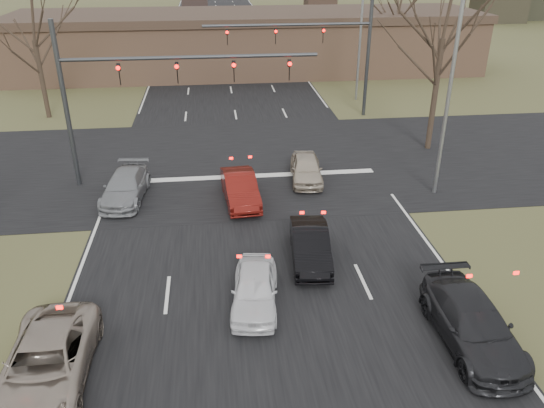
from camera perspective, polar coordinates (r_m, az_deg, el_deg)
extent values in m
plane|color=#474826|center=(16.74, 0.58, -14.99)|extent=(360.00, 360.00, 0.00)
cube|color=black|center=(73.30, -5.51, 17.70)|extent=(14.00, 300.00, 0.02)
cube|color=black|center=(29.63, -3.01, 4.52)|extent=(200.00, 14.00, 0.02)
cube|color=#91694E|center=(51.33, -2.56, 16.62)|extent=(42.00, 10.00, 4.60)
cube|color=#38281E|center=(50.94, -2.62, 19.56)|extent=(42.40, 10.40, 0.70)
cylinder|color=#383A3D|center=(27.30, -21.28, 9.66)|extent=(0.24, 0.24, 8.00)
cylinder|color=#383A3D|center=(25.92, -8.76, 15.33)|extent=(12.00, 0.18, 0.18)
imported|color=black|center=(26.39, -16.09, 13.27)|extent=(0.16, 0.20, 1.00)
imported|color=black|center=(26.09, -10.15, 13.73)|extent=(0.16, 0.20, 1.00)
imported|color=black|center=(26.07, -4.12, 14.05)|extent=(0.16, 0.20, 1.00)
imported|color=black|center=(26.32, 1.87, 14.22)|extent=(0.16, 0.20, 1.00)
cylinder|color=#383A3D|center=(37.66, 10.26, 15.25)|extent=(0.24, 0.24, 8.00)
cylinder|color=#383A3D|center=(36.14, 1.69, 18.72)|extent=(11.00, 0.18, 0.18)
imported|color=black|center=(36.64, 5.51, 17.62)|extent=(0.16, 0.20, 1.00)
imported|color=black|center=(36.14, 0.38, 17.61)|extent=(0.16, 0.20, 1.00)
imported|color=black|center=(35.90, -4.84, 17.46)|extent=(0.16, 0.20, 1.00)
cylinder|color=gray|center=(25.55, 18.53, 11.37)|extent=(0.18, 0.18, 10.00)
cylinder|color=gray|center=(41.42, 9.50, 17.71)|extent=(0.18, 0.18, 10.00)
cylinder|color=black|center=(32.10, 17.10, 11.06)|extent=(0.32, 0.32, 6.33)
cylinder|color=black|center=(40.04, -23.50, 12.15)|extent=(0.32, 0.32, 5.23)
cylinder|color=black|center=(50.99, 13.05, 16.14)|extent=(0.32, 0.32, 4.95)
imported|color=gray|center=(16.40, -23.13, -15.49)|extent=(2.29, 4.96, 1.38)
imported|color=white|center=(17.97, -1.86, -9.09)|extent=(1.96, 3.90, 1.27)
imported|color=black|center=(20.33, 4.14, -4.48)|extent=(1.73, 4.07, 1.30)
imported|color=black|center=(17.52, 20.74, -11.93)|extent=(1.98, 4.84, 1.40)
imported|color=gray|center=(26.03, -15.49, 1.82)|extent=(2.20, 4.57, 1.28)
imported|color=#5E120D|center=(24.84, -3.43, 1.69)|extent=(1.78, 4.26, 1.37)
imported|color=#BEB099|center=(27.14, 3.71, 3.82)|extent=(1.90, 3.95, 1.30)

